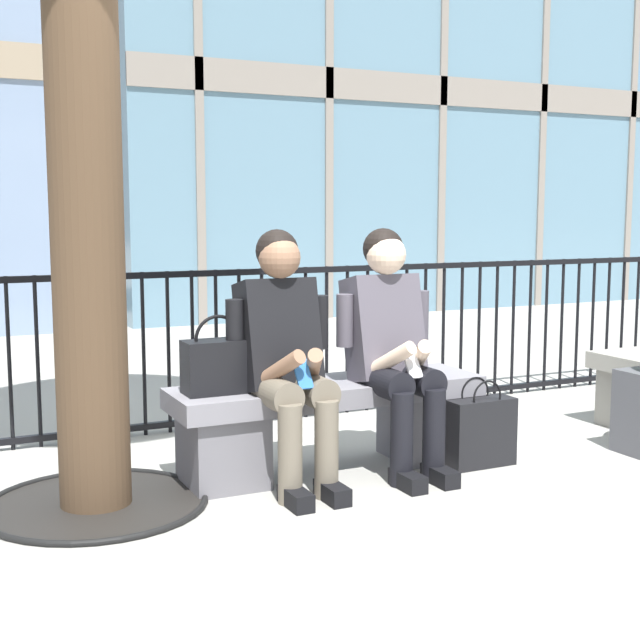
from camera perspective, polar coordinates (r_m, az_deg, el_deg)
ground_plane at (r=4.45m, az=0.57°, el=-9.78°), size 60.00×60.00×0.00m
stone_bench at (r=4.38m, az=0.57°, el=-6.38°), size 1.60×0.44×0.45m
seated_person_with_phone at (r=4.07m, az=-2.26°, el=-1.98°), size 0.52×0.66×1.21m
seated_person_companion at (r=4.33m, az=4.76°, el=-1.45°), size 0.52×0.66×1.21m
handbag_on_bench at (r=4.08m, az=-6.69°, el=-2.94°), size 0.33×0.16×0.37m
shopping_bag at (r=4.54m, az=10.47°, el=-7.19°), size 0.36×0.15×0.45m
plaza_railing at (r=5.30m, az=-4.56°, el=-1.68°), size 8.10×0.04×0.95m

